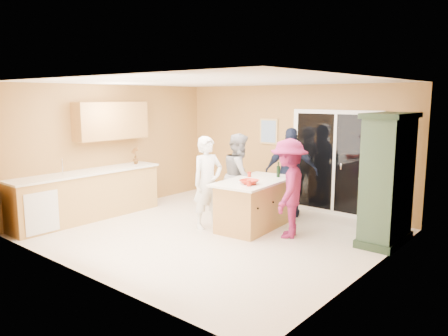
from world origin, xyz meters
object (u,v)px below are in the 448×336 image
Objects in this scene: woman_grey at (240,176)px; kitchen_island at (254,205)px; woman_white at (208,183)px; woman_magenta at (289,188)px; green_hutch at (388,181)px; woman_navy at (291,172)px.

kitchen_island is at bearing -153.17° from woman_grey.
woman_magenta is at bearing -56.09° from woman_white.
green_hutch is 1.27× the size of woman_grey.
woman_navy is (0.10, 1.10, 0.47)m from kitchen_island.
green_hutch is (2.13, 0.67, 0.61)m from kitchen_island.
woman_white is at bearing -92.72° from woman_magenta.
woman_magenta reaches higher than woman_white.
kitchen_island is 0.86m from woman_magenta.
woman_grey is 1.03m from woman_navy.
green_hutch is at bearing 12.44° from kitchen_island.
woman_navy is at bearing 79.85° from kitchen_island.
green_hutch is 1.26× the size of woman_magenta.
green_hutch is 2.08m from woman_navy.
woman_magenta is at bearing 89.99° from woman_navy.
woman_grey is at bearing 13.33° from woman_navy.
kitchen_island is at bearing 55.53° from woman_navy.
woman_white reaches higher than kitchen_island.
woman_navy is at bearing -173.10° from woman_magenta.
woman_navy is (-2.03, 0.44, -0.15)m from green_hutch.
woman_grey is (-2.79, -0.26, -0.20)m from green_hutch.
woman_navy is at bearing 167.91° from green_hutch.
green_hutch reaches higher than woman_magenta.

